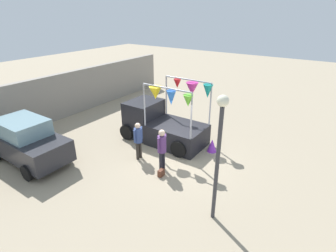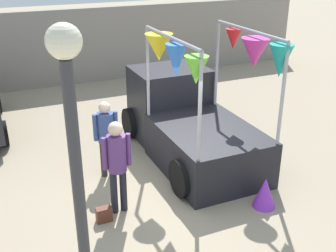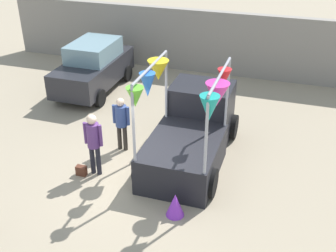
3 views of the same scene
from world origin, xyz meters
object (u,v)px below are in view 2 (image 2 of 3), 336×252
at_px(person_customer, 117,159).
at_px(handbag, 104,214).
at_px(folded_kite_bundle_violet, 265,193).
at_px(person_vendor, 106,132).
at_px(street_lamp, 76,169).
at_px(vendor_truck, 187,117).

distance_m(person_customer, handbag, 1.04).
xyz_separation_m(handbag, folded_kite_bundle_violet, (2.90, -0.77, 0.16)).
distance_m(person_vendor, folded_kite_bundle_violet, 3.40).
height_order(person_customer, street_lamp, street_lamp).
relative_size(vendor_truck, street_lamp, 1.02).
bearing_deg(street_lamp, person_vendor, 71.43).
bearing_deg(person_customer, handbag, -150.26).
relative_size(vendor_truck, folded_kite_bundle_violet, 6.79).
distance_m(person_customer, folded_kite_bundle_violet, 2.84).
bearing_deg(person_vendor, handbag, -108.97).
height_order(vendor_truck, person_customer, vendor_truck).
xyz_separation_m(person_vendor, handbag, (-0.54, -1.57, -0.87)).
xyz_separation_m(handbag, street_lamp, (-0.87, -2.63, 2.46)).
bearing_deg(person_customer, street_lamp, -113.35).
relative_size(vendor_truck, person_customer, 2.27).
xyz_separation_m(vendor_truck, person_customer, (-2.24, -1.73, 0.21)).
distance_m(handbag, street_lamp, 3.70).
bearing_deg(handbag, person_customer, 29.74).
distance_m(street_lamp, folded_kite_bundle_violet, 4.79).
bearing_deg(person_vendor, person_customer, -97.91).
distance_m(vendor_truck, folded_kite_bundle_violet, 2.78).
xyz_separation_m(person_customer, street_lamp, (-1.22, -2.83, 1.50)).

